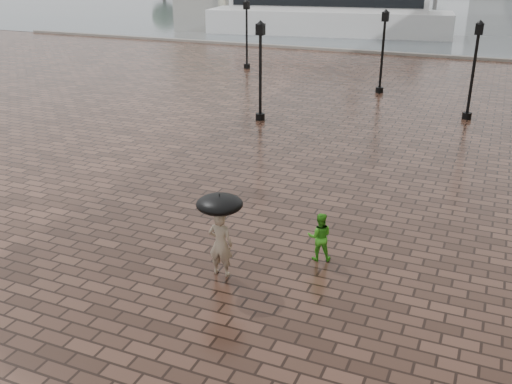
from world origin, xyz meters
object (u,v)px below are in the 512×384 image
(street_lamps, at_px, (388,52))
(adult_pedestrian, at_px, (221,244))
(ferry_near, at_px, (328,10))
(child_pedestrian, at_px, (320,237))

(street_lamps, relative_size, adult_pedestrian, 12.98)
(street_lamps, bearing_deg, ferry_near, 113.25)
(street_lamps, relative_size, ferry_near, 0.89)
(child_pedestrian, xyz_separation_m, ferry_near, (-12.77, 44.14, 1.69))
(ferry_near, bearing_deg, adult_pedestrian, -84.91)
(adult_pedestrian, xyz_separation_m, child_pedestrian, (1.96, 1.65, -0.19))
(street_lamps, relative_size, child_pedestrian, 16.81)
(adult_pedestrian, bearing_deg, ferry_near, -80.63)
(street_lamps, bearing_deg, adult_pedestrian, -89.46)
(street_lamps, height_order, ferry_near, ferry_near)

